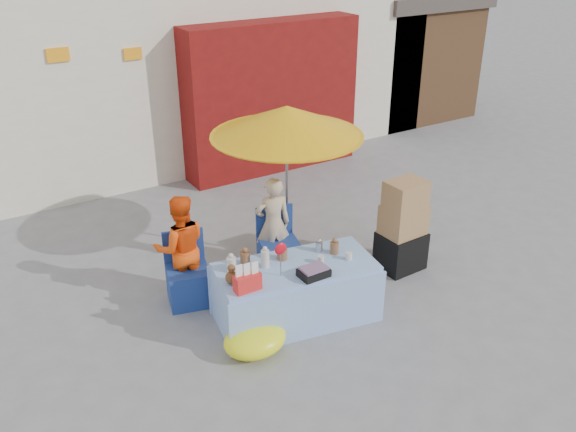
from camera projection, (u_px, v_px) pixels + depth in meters
ground at (295, 320)px, 6.95m from camera, size 80.00×80.00×0.00m
market_table at (295, 291)px, 6.83m from camera, size 1.92×1.16×1.09m
chair_left at (188, 283)px, 7.18m from camera, size 0.58×0.58×0.85m
chair_right at (279, 255)px, 7.78m from camera, size 0.58×0.58×0.85m
vendor_orange at (181, 248)px, 7.11m from camera, size 0.75×0.64×1.32m
vendor_beige at (273, 224)px, 7.71m from camera, size 0.52×0.41×1.27m
umbrella at (287, 122)px, 7.41m from camera, size 1.90×1.90×2.09m
box_stack at (403, 229)px, 7.74m from camera, size 0.57×0.48×1.23m
tarp_bundle at (255, 340)px, 6.37m from camera, size 0.77×0.65×0.31m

